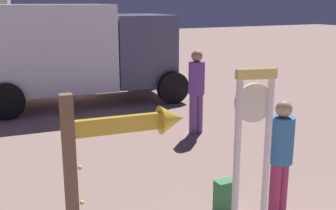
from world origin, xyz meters
name	(u,v)px	position (x,y,z in m)	size (l,w,h in m)	color
standing_clock	(252,149)	(-0.54, 2.92, 1.31)	(0.42, 0.19, 2.15)	white
arrow_sign	(114,169)	(-2.06, 2.87, 1.41)	(1.07, 0.29, 2.09)	brown
person_near_clock	(281,154)	(0.45, 3.54, 0.89)	(0.30, 0.30, 1.59)	#B33563
backpack	(224,196)	(-0.10, 3.98, 0.22)	(0.27, 0.21, 0.45)	#3F8D4F
person_distant	(196,88)	(1.39, 7.17, 1.01)	(0.35, 0.35, 1.81)	#74498E
box_truck_near	(59,49)	(-0.55, 11.28, 1.53)	(6.49, 3.04, 2.73)	white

